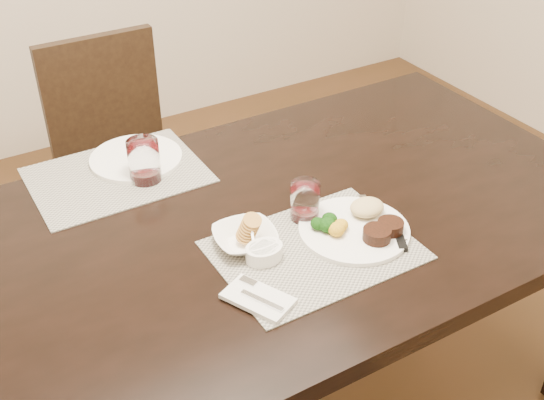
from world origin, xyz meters
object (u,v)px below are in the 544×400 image
dinner_plate (359,226)px  far_plate (136,158)px  cracker_bowl (245,237)px  wine_glass_near (305,203)px  chair_far (118,150)px  steak_knife (391,230)px

dinner_plate → far_plate: bearing=125.7°
cracker_bowl → far_plate: cracker_bowl is taller
cracker_bowl → wine_glass_near: (0.18, 0.02, 0.02)m
chair_far → wine_glass_near: size_ratio=9.00×
dinner_plate → wine_glass_near: wine_glass_near is taller
steak_knife → cracker_bowl: bearing=-175.7°
cracker_bowl → steak_knife: bearing=-22.9°
cracker_bowl → wine_glass_near: bearing=6.3°
steak_knife → cracker_bowl: cracker_bowl is taller
steak_knife → cracker_bowl: size_ratio=1.48×
chair_far → wine_glass_near: (0.17, -0.98, 0.30)m
chair_far → wine_glass_near: 1.04m
dinner_plate → chair_far: bearing=108.3°
cracker_bowl → wine_glass_near: size_ratio=1.68×
chair_far → steak_knife: size_ratio=3.62×
chair_far → dinner_plate: chair_far is taller
wine_glass_near → chair_far: bearing=99.6°
dinner_plate → far_plate: (-0.34, 0.59, -0.01)m
wine_glass_near → far_plate: size_ratio=0.38×
dinner_plate → wine_glass_near: 0.14m
chair_far → dinner_plate: size_ratio=3.33×
chair_far → steak_knife: bearing=-74.6°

